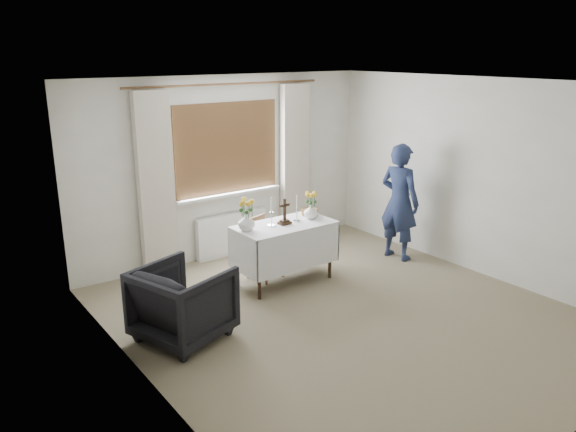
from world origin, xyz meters
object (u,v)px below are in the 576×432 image
at_px(wooden_chair, 265,248).
at_px(wooden_cross, 285,212).
at_px(person, 399,202).
at_px(altar_table, 285,253).
at_px(flower_vase_right, 311,212).
at_px(armchair, 183,303).
at_px(flower_vase_left, 246,222).

height_order(wooden_chair, wooden_cross, wooden_cross).
relative_size(person, wooden_cross, 5.06).
height_order(altar_table, person, person).
bearing_deg(flower_vase_right, armchair, -165.21).
relative_size(wooden_chair, flower_vase_right, 4.32).
xyz_separation_m(flower_vase_left, flower_vase_right, (0.92, -0.07, -0.01)).
bearing_deg(wooden_cross, flower_vase_right, -0.77).
bearing_deg(wooden_chair, armchair, -166.24).
bearing_deg(person, flower_vase_left, 74.12).
xyz_separation_m(wooden_cross, flower_vase_right, (0.41, -0.00, -0.07)).
bearing_deg(flower_vase_right, altar_table, 179.11).
xyz_separation_m(person, flower_vase_right, (-1.37, 0.23, 0.05)).
distance_m(armchair, flower_vase_right, 2.19).
bearing_deg(wooden_cross, person, -7.55).
bearing_deg(wooden_chair, person, -28.78).
xyz_separation_m(altar_table, armchair, (-1.66, -0.55, 0.00)).
height_order(altar_table, wooden_cross, wooden_cross).
xyz_separation_m(wooden_cross, flower_vase_left, (-0.51, 0.06, -0.05)).
xyz_separation_m(armchair, wooden_cross, (1.66, 0.55, 0.54)).
height_order(altar_table, flower_vase_left, flower_vase_left).
bearing_deg(armchair, altar_table, -89.94).
relative_size(altar_table, person, 0.77).
xyz_separation_m(altar_table, flower_vase_left, (-0.51, 0.06, 0.49)).
distance_m(armchair, wooden_cross, 1.83).
relative_size(wooden_cross, flower_vase_right, 1.74).
xyz_separation_m(altar_table, flower_vase_right, (0.41, -0.01, 0.47)).
height_order(armchair, flower_vase_right, flower_vase_right).
xyz_separation_m(wooden_chair, person, (1.90, -0.50, 0.41)).
height_order(wooden_chair, flower_vase_right, flower_vase_right).
bearing_deg(flower_vase_left, person, -7.31).
height_order(wooden_cross, flower_vase_right, wooden_cross).
height_order(wooden_chair, person, person).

